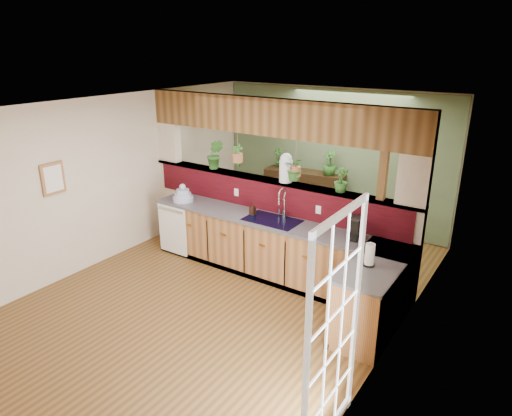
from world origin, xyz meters
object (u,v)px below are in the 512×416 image
Objects in this scene: faucet at (283,202)px; coffee_maker at (355,229)px; soap_dispenser at (253,209)px; paper_towel at (370,255)px; glass_jar at (286,168)px; shelving_console at (304,197)px; dish_stack at (183,196)px.

coffee_maker is (1.18, -0.11, -0.12)m from faucet.
soap_dispenser is 0.63× the size of paper_towel.
paper_towel is at bearing -29.77° from glass_jar.
faucet is 2.34m from shelving_console.
shelving_console is (-0.75, 2.12, -0.65)m from faucet.
coffee_maker is 1.00× the size of paper_towel.
faucet reaches higher than shelving_console.
dish_stack is 1.83m from glass_jar.
glass_jar reaches higher than coffee_maker.
dish_stack reaches higher than soap_dispenser.
shelving_console is (-1.93, 2.23, -0.53)m from coffee_maker.
glass_jar is at bearing 15.52° from dish_stack.
faucet is 1.63× the size of paper_towel.
coffee_maker is at bearing 2.54° from dish_stack.
paper_towel is (0.44, -0.64, -0.00)m from coffee_maker.
shelving_console is at bearing 109.33° from glass_jar.
coffee_maker is 1.43m from glass_jar.
dish_stack is at bearing -121.53° from shelving_console.
coffee_maker is at bearing 0.51° from soap_dispenser.
coffee_maker is at bearing -5.39° from faucet.
faucet is at bearing -68.98° from glass_jar.
glass_jar is (0.36, 0.35, 0.62)m from soap_dispenser.
coffee_maker is at bearing 124.49° from paper_towel.
paper_towel is at bearing -8.69° from dish_stack.
dish_stack is at bearing 171.31° from paper_towel.
glass_jar is 2.30m from shelving_console.
faucet is 1.19m from coffee_maker.
soap_dispenser is 0.42× the size of glass_jar.
coffee_maker is (2.92, 0.13, 0.04)m from dish_stack.
faucet reaches higher than soap_dispenser.
soap_dispenser is 2.32m from shelving_console.
faucet is 2.59× the size of soap_dispenser.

